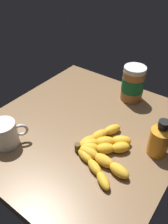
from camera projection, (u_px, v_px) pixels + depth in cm
name	position (u px, v px, depth cm)	size (l,w,h in cm)	color
ground_plane	(84.00, 130.00, 87.99)	(75.52, 70.43, 4.38)	brown
banana_bunch	(102.00, 149.00, 75.01)	(27.06, 21.12, 3.70)	gold
peanut_butter_jar	(133.00, 84.00, 96.41)	(9.53, 9.53, 15.54)	#9E602D
honey_bottle	(160.00, 139.00, 72.60)	(6.79, 6.79, 13.61)	orange
coffee_mug	(5.00, 134.00, 76.73)	(11.17, 9.78, 9.11)	silver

